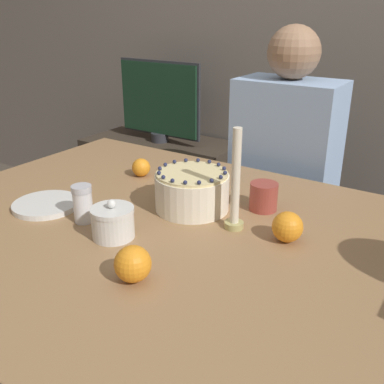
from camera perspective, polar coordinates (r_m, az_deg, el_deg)
wall_behind at (r=2.37m, az=18.48°, el=21.14°), size 8.00×0.05×2.60m
dining_table at (r=1.28m, az=-3.35°, el=-8.37°), size 1.57×1.17×0.75m
cake at (r=1.33m, az=-0.00°, el=0.16°), size 0.22×0.22×0.13m
sugar_bowl at (r=1.19m, az=-10.01°, el=-3.81°), size 0.11×0.11×0.11m
sugar_shaker at (r=1.29m, az=-13.70°, el=-1.43°), size 0.06×0.06×0.11m
plate_stack at (r=1.43m, az=-18.04°, el=-1.54°), size 0.20×0.20×0.02m
candle at (r=1.20m, az=5.52°, el=0.38°), size 0.05×0.05×0.28m
cup at (r=1.35m, az=9.07°, el=-0.57°), size 0.08×0.08×0.08m
orange_fruit_0 at (r=1.01m, az=-7.53°, el=-9.03°), size 0.08×0.08×0.08m
orange_fruit_1 at (r=1.18m, az=12.03°, el=-4.35°), size 0.08×0.08×0.08m
orange_fruit_2 at (r=1.61m, az=-6.48°, el=3.12°), size 0.07×0.07×0.07m
person_man_blue_shirt at (r=1.94m, az=11.28°, el=-1.26°), size 0.40×0.34×1.26m
side_cabinet at (r=2.71m, az=-3.91°, el=0.43°), size 0.85×0.48×0.59m
tv_monitor at (r=2.56m, az=-4.18°, el=11.50°), size 0.53×0.10×0.45m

